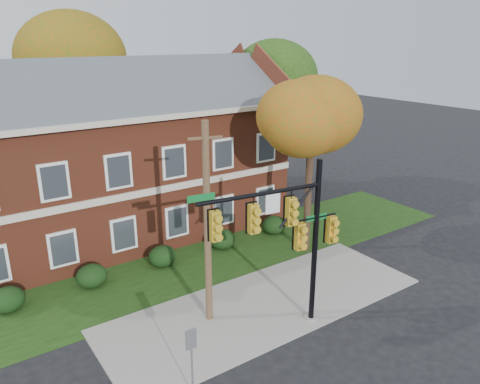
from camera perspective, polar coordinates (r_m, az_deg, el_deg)
ground at (r=19.71m, az=4.94°, el=-14.83°), size 120.00×120.00×0.00m
sidewalk at (r=20.34m, az=3.11°, el=-13.49°), size 14.00×5.00×0.08m
grass_strip at (r=23.97m, az=-4.29°, el=-8.29°), size 30.00×6.00×0.04m
apartment_building at (r=26.63m, az=-14.88°, el=5.28°), size 18.80×8.80×9.74m
hedge_far_left at (r=21.88m, az=-26.53°, el=-11.66°), size 1.40×1.26×1.05m
hedge_left at (r=22.43m, az=-17.63°, el=-9.73°), size 1.40×1.26×1.05m
hedge_center at (r=23.48m, az=-9.44°, el=-7.72°), size 1.40×1.26×1.05m
hedge_right at (r=24.99m, az=-2.17°, el=-5.79°), size 1.40×1.26×1.05m
hedge_far_right at (r=26.87m, az=4.14°, el=-4.03°), size 1.40×1.26×1.05m
tree_near_right at (r=23.22m, az=9.35°, el=8.01°), size 4.50×4.25×8.58m
tree_right_rear at (r=32.40m, az=3.65°, el=13.74°), size 6.30×5.95×10.62m
tree_far_rear at (r=33.91m, az=-18.04°, el=14.34°), size 6.84×6.46×11.52m
traffic_signal at (r=17.02m, az=5.98°, el=-4.69°), size 5.93×0.99×6.66m
utility_pole at (r=17.53m, az=-4.00°, el=-4.13°), size 1.23×0.43×8.04m
sign_post at (r=15.09m, az=-5.94°, el=-18.79°), size 0.36×0.07×2.49m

